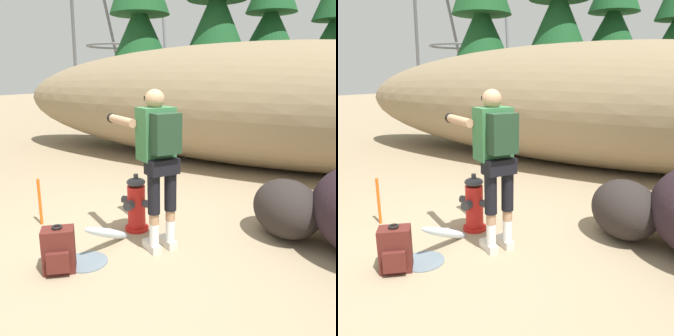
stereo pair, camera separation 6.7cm
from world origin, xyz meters
TOP-DOWN VIEW (x-y plane):
  - ground_plane at (0.00, 0.00)m, footprint 56.00×56.00m
  - dirt_embankment at (0.00, 4.35)m, footprint 12.53×3.20m
  - fire_hydrant at (-0.21, 0.33)m, footprint 0.39×0.34m
  - hydrant_water_jet at (-0.21, -0.28)m, footprint 0.43×1.00m
  - utility_worker at (0.24, 0.07)m, footprint 1.03×0.82m
  - spare_backpack at (-0.32, -0.83)m, footprint 0.36×0.36m
  - boulder_small at (1.41, 1.05)m, footprint 1.15×1.15m
  - pine_tree_far_left at (-4.60, 7.15)m, footprint 2.94×2.94m
  - pine_tree_left at (-2.29, 7.89)m, footprint 2.81×2.81m
  - pine_tree_center at (-1.00, 9.31)m, footprint 2.51×2.51m
  - survey_stake at (-1.37, -0.12)m, footprint 0.04×0.04m

SIDE VIEW (x-z plane):
  - ground_plane at x=0.00m, z-range -0.04..0.00m
  - hydrant_water_jet at x=-0.21m, z-range -0.11..0.37m
  - spare_backpack at x=-0.32m, z-range -0.02..0.45m
  - survey_stake at x=-1.37m, z-range 0.00..0.60m
  - fire_hydrant at x=-0.21m, z-range -0.03..0.68m
  - boulder_small at x=1.41m, z-range 0.00..0.68m
  - utility_worker at x=0.24m, z-range 0.24..1.95m
  - dirt_embankment at x=0.00m, z-range 0.00..2.49m
  - pine_tree_far_left at x=-4.60m, z-range 0.12..6.40m
  - pine_tree_center at x=-1.00m, z-range 0.53..6.31m
  - pine_tree_left at x=-2.29m, z-range 0.27..6.91m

